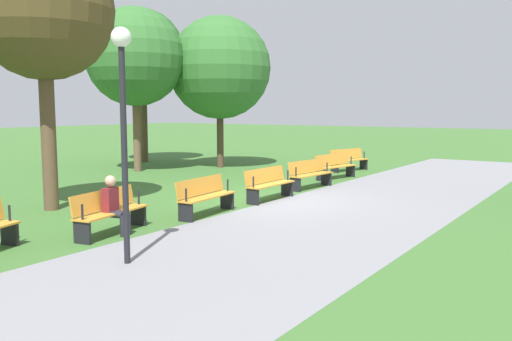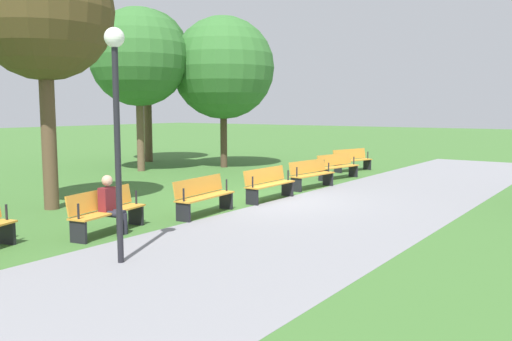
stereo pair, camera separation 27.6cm
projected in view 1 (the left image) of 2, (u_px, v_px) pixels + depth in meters
The scene contains 14 objects.
ground_plane at pixel (271, 200), 14.85m from camera, with size 120.00×120.00×0.00m, color #3D6B2D.
path_paving at pixel (355, 210), 13.46m from camera, with size 30.29×4.80×0.01m, color gray.
bench_0 at pixel (348, 159), 21.83m from camera, with size 1.95×0.99×0.89m.
bench_1 at pixel (335, 166), 19.40m from camera, with size 1.95×0.82×0.89m.
bench_2 at pixel (310, 173), 17.06m from camera, with size 1.93×0.65×0.89m.
bench_3 at pixel (269, 183), 14.84m from camera, with size 1.89×0.47×0.89m.
bench_4 at pixel (205, 195), 12.75m from camera, with size 1.93×0.65×0.89m.
bench_5 at pixel (109, 211), 10.83m from camera, with size 1.95×0.82×0.89m.
person_seated at pixel (114, 203), 10.73m from camera, with size 0.40×0.56×1.20m.
tree_0 at pixel (43, 11), 12.91m from camera, with size 3.41×3.41×6.62m.
tree_1 at pixel (142, 52), 25.05m from camera, with size 3.96×3.96×7.18m.
tree_3 at pixel (220, 68), 22.75m from camera, with size 4.35×4.35×6.43m.
tree_4 at pixel (135, 57), 21.27m from camera, with size 3.92×3.92×6.54m.
lamp_post at pixel (123, 100), 8.49m from camera, with size 0.32×0.32×3.80m.
Camera 1 is at (12.37, 7.88, 2.53)m, focal length 37.56 mm.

